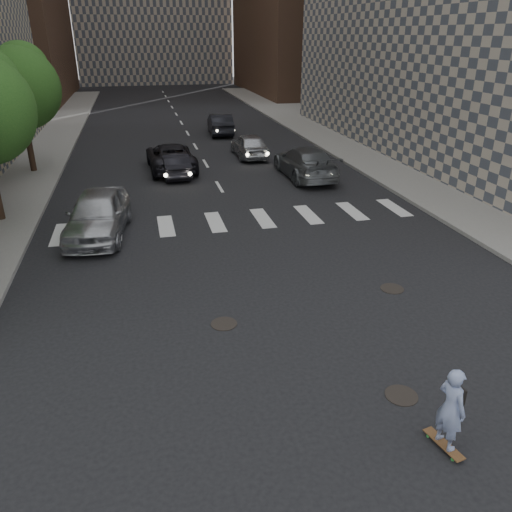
{
  "coord_description": "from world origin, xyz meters",
  "views": [
    {
      "loc": [
        -3.77,
        -10.05,
        7.09
      ],
      "look_at": [
        -0.82,
        2.49,
        1.3
      ],
      "focal_mm": 35.0,
      "sensor_mm": 36.0,
      "label": 1
    }
  ],
  "objects": [
    {
      "name": "manhole_c",
      "position": [
        3.3,
        2.0,
        0.01
      ],
      "size": [
        0.7,
        0.7,
        0.02
      ],
      "primitive_type": "cylinder",
      "color": "black",
      "rests_on": "ground"
    },
    {
      "name": "silver_sedan",
      "position": [
        -5.5,
        8.59,
        0.85
      ],
      "size": [
        2.64,
        5.2,
        1.7
      ],
      "primitive_type": "imported",
      "rotation": [
        0.0,
        0.0,
        -0.13
      ],
      "color": "#B1B3B9",
      "rests_on": "ground"
    },
    {
      "name": "traffic_car_a",
      "position": [
        -2.0,
        16.58,
        0.64
      ],
      "size": [
        1.59,
        3.97,
        1.29
      ],
      "primitive_type": "imported",
      "rotation": [
        0.0,
        0.0,
        3.2
      ],
      "color": "black",
      "rests_on": "ground"
    },
    {
      "name": "traffic_car_b",
      "position": [
        4.74,
        14.77,
        0.81
      ],
      "size": [
        2.31,
        5.58,
        1.61
      ],
      "primitive_type": "imported",
      "rotation": [
        0.0,
        0.0,
        3.15
      ],
      "color": "#585C60",
      "rests_on": "ground"
    },
    {
      "name": "traffic_car_d",
      "position": [
        2.9,
        20.09,
        0.73
      ],
      "size": [
        1.76,
        4.32,
        1.47
      ],
      "primitive_type": "imported",
      "rotation": [
        0.0,
        0.0,
        3.15
      ],
      "color": "#AEB0B6",
      "rests_on": "ground"
    },
    {
      "name": "traffic_car_e",
      "position": [
        2.39,
        27.96,
        0.76
      ],
      "size": [
        1.87,
        4.71,
        1.52
      ],
      "primitive_type": "imported",
      "rotation": [
        0.0,
        0.0,
        3.09
      ],
      "color": "black",
      "rests_on": "ground"
    },
    {
      "name": "manhole_a",
      "position": [
        1.2,
        -2.5,
        0.01
      ],
      "size": [
        0.7,
        0.7,
        0.02
      ],
      "primitive_type": "cylinder",
      "color": "black",
      "rests_on": "ground"
    },
    {
      "name": "skateboarder",
      "position": [
        1.26,
        -4.0,
        0.93
      ],
      "size": [
        0.52,
        0.92,
        1.77
      ],
      "rotation": [
        0.0,
        0.0,
        0.2
      ],
      "color": "brown",
      "rests_on": "ground"
    },
    {
      "name": "ground",
      "position": [
        0.0,
        0.0,
        0.0
      ],
      "size": [
        160.0,
        160.0,
        0.0
      ],
      "primitive_type": "plane",
      "color": "black",
      "rests_on": "ground"
    },
    {
      "name": "manhole_b",
      "position": [
        -2.0,
        1.2,
        0.01
      ],
      "size": [
        0.7,
        0.7,
        0.02
      ],
      "primitive_type": "cylinder",
      "color": "black",
      "rests_on": "ground"
    },
    {
      "name": "tree_c",
      "position": [
        -9.45,
        19.14,
        4.65
      ],
      "size": [
        4.2,
        4.2,
        6.6
      ],
      "color": "#382619",
      "rests_on": "sidewalk_left"
    },
    {
      "name": "traffic_car_c",
      "position": [
        -2.07,
        18.0,
        0.74
      ],
      "size": [
        2.66,
        5.4,
        1.48
      ],
      "primitive_type": "imported",
      "rotation": [
        0.0,
        0.0,
        3.18
      ],
      "color": "black",
      "rests_on": "ground"
    },
    {
      "name": "sidewalk_right",
      "position": [
        14.5,
        20.0,
        0.07
      ],
      "size": [
        13.0,
        80.0,
        0.15
      ],
      "primitive_type": "cube",
      "color": "gray",
      "rests_on": "ground"
    }
  ]
}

